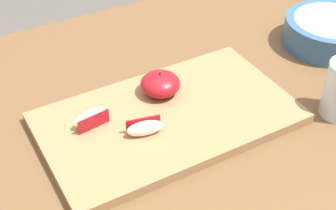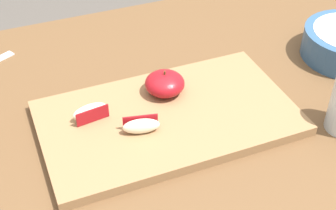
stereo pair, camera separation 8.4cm
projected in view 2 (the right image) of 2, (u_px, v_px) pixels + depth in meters
dining_table at (184, 152)px, 0.97m from camera, size 1.15×0.82×0.76m
cutting_board at (168, 118)px, 0.86m from camera, size 0.44×0.26×0.02m
apple_half_skin_up at (165, 83)px, 0.89m from camera, size 0.07×0.07×0.05m
apple_wedge_front at (141, 126)px, 0.80m from camera, size 0.06×0.04×0.03m
apple_wedge_near_knife at (90, 112)px, 0.83m from camera, size 0.06×0.03×0.03m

